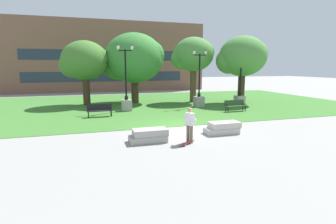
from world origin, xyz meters
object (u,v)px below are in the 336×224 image
object	(u,v)px
park_bench_near_right	(100,110)
lamp_post_right	(199,95)
person_skateboarder	(190,123)
lamp_post_left	(126,98)
concrete_block_center	(149,136)
park_bench_near_left	(235,105)
skateboard	(186,143)
concrete_block_left	(223,128)
lamp_post_center	(240,95)

from	to	relation	value
park_bench_near_right	lamp_post_right	distance (m)	9.19
person_skateboarder	lamp_post_left	size ratio (longest dim) A/B	0.32
concrete_block_center	person_skateboarder	xyz separation A→B (m)	(1.84, -0.70, 0.66)
park_bench_near_left	lamp_post_right	distance (m)	3.70
park_bench_near_right	lamp_post_right	world-z (taller)	lamp_post_right
lamp_post_right	park_bench_near_left	bearing A→B (deg)	-60.52
park_bench_near_left	lamp_post_right	world-z (taller)	lamp_post_right
concrete_block_center	park_bench_near_left	size ratio (longest dim) A/B	1.01
person_skateboarder	skateboard	world-z (taller)	person_skateboarder
concrete_block_left	skateboard	world-z (taller)	concrete_block_left
person_skateboarder	lamp_post_left	bearing A→B (deg)	99.01
person_skateboarder	lamp_post_left	xyz separation A→B (m)	(-1.60, 10.11, 0.13)
park_bench_near_right	lamp_post_center	distance (m)	12.96
concrete_block_center	park_bench_near_right	xyz separation A→B (m)	(-2.01, 7.34, 0.23)
lamp_post_center	concrete_block_left	bearing A→B (deg)	-126.42
concrete_block_center	lamp_post_left	size ratio (longest dim) A/B	0.34
concrete_block_left	lamp_post_center	distance (m)	11.10
person_skateboarder	concrete_block_center	bearing A→B (deg)	159.05
lamp_post_left	lamp_post_center	bearing A→B (deg)	-0.48
concrete_block_left	park_bench_near_left	size ratio (longest dim) A/B	1.04
skateboard	lamp_post_right	world-z (taller)	lamp_post_right
concrete_block_left	lamp_post_center	xyz separation A→B (m)	(6.58, 8.91, 0.70)
park_bench_near_left	lamp_post_right	bearing A→B (deg)	119.48
concrete_block_center	skateboard	bearing A→B (deg)	-31.33
concrete_block_center	park_bench_near_right	bearing A→B (deg)	105.29
person_skateboarder	lamp_post_right	xyz separation A→B (m)	(5.01, 10.45, 0.08)
park_bench_near_left	lamp_post_left	bearing A→B (deg)	161.24
concrete_block_center	lamp_post_right	size ratio (longest dim) A/B	0.36
park_bench_near_left	lamp_post_center	xyz separation A→B (m)	(2.14, 2.77, 0.47)
skateboard	park_bench_near_right	world-z (taller)	park_bench_near_right
park_bench_near_left	lamp_post_right	xyz separation A→B (m)	(-1.80, 3.19, 0.51)
skateboard	park_bench_near_left	distance (m)	10.33
lamp_post_center	lamp_post_right	size ratio (longest dim) A/B	0.95
concrete_block_left	lamp_post_right	distance (m)	9.73
skateboard	park_bench_near_right	distance (m)	9.05
concrete_block_center	lamp_post_center	size ratio (longest dim) A/B	0.38
concrete_block_center	lamp_post_left	world-z (taller)	lamp_post_left
concrete_block_left	lamp_post_center	size ratio (longest dim) A/B	0.39
concrete_block_center	park_bench_near_right	world-z (taller)	park_bench_near_right
skateboard	park_bench_near_left	world-z (taller)	park_bench_near_left
lamp_post_right	lamp_post_left	distance (m)	6.62
lamp_post_right	person_skateboarder	bearing A→B (deg)	-115.64
concrete_block_center	skateboard	xyz separation A→B (m)	(1.58, -0.96, -0.22)
skateboard	park_bench_near_right	xyz separation A→B (m)	(-3.59, 8.30, 0.45)
lamp_post_center	lamp_post_right	world-z (taller)	lamp_post_right
park_bench_near_left	lamp_post_center	distance (m)	3.53
park_bench_near_right	lamp_post_left	bearing A→B (deg)	42.76
person_skateboarder	concrete_block_left	bearing A→B (deg)	25.08
skateboard	lamp_post_left	bearing A→B (deg)	97.40
concrete_block_center	lamp_post_center	bearing A→B (deg)	40.83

